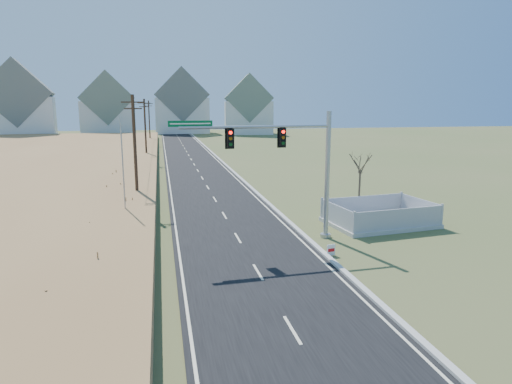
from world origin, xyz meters
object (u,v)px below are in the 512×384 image
Objects in this scene: flagpole at (124,184)px; bare_tree at (361,162)px; traffic_signal_mast at (298,163)px; open_sign at (331,250)px; fence_enclosure at (379,220)px.

flagpole is 17.23m from bare_tree.
open_sign is (0.94, -3.37, -4.42)m from traffic_signal_mast.
traffic_signal_mast reaches higher than fence_enclosure.
traffic_signal_mast is 2.00× the size of bare_tree.
bare_tree is (-0.03, 3.36, 3.68)m from fence_enclosure.
bare_tree is at bearing 37.52° from traffic_signal_mast.
bare_tree reaches higher than open_sign.
flagpole is 1.50× the size of bare_tree.
fence_enclosure is at bearing -89.51° from bare_tree.
open_sign is at bearing -142.29° from fence_enclosure.
flagpole reaches higher than bare_tree.
fence_enclosure is 11.89× the size of open_sign.
fence_enclosure is 1.52× the size of bare_tree.
bare_tree is (5.69, 8.98, 3.64)m from open_sign.
open_sign is 14.66m from flagpole.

